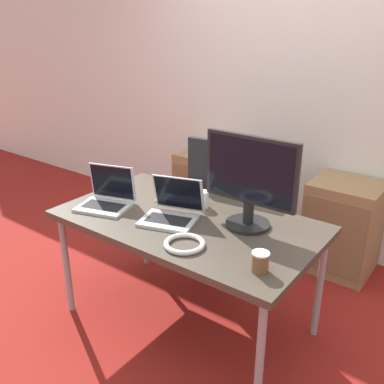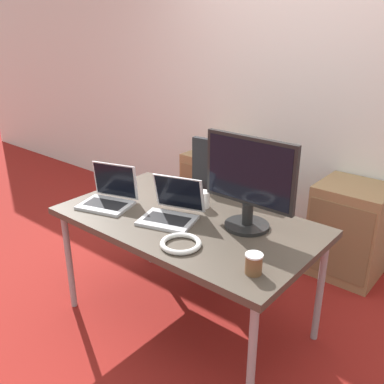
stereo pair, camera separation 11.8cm
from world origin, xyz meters
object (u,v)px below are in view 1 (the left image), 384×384
office_chair (228,222)px  coffee_cup_white (202,199)px  laptop_left (172,211)px  coffee_cup_brown (260,262)px  laptop_right (107,198)px  cabinet_right (342,227)px  cable_coil (184,244)px  monitor (250,181)px  cabinet_left (209,191)px

office_chair → coffee_cup_white: size_ratio=10.25×
laptop_left → coffee_cup_brown: size_ratio=3.73×
office_chair → laptop_right: (-0.35, -0.84, 0.39)m
office_chair → cabinet_right: bearing=35.7°
laptop_right → cable_coil: (0.68, -0.11, -0.04)m
laptop_left → coffee_cup_white: size_ratio=3.54×
laptop_right → monitor: monitor is taller
laptop_right → coffee_cup_brown: 1.09m
cabinet_left → coffee_cup_brown: coffee_cup_brown is taller
monitor → cable_coil: bearing=-109.9°
monitor → coffee_cup_white: 0.41m
office_chair → cable_coil: (0.33, -0.95, 0.35)m
monitor → cable_coil: (-0.14, -0.39, -0.25)m
office_chair → coffee_cup_white: bearing=-76.6°
office_chair → monitor: size_ratio=1.96×
cabinet_right → coffee_cup_white: size_ratio=6.84×
laptop_left → cable_coil: bearing=-39.5°
laptop_right → cable_coil: bearing=-9.4°
cabinet_right → monitor: (-0.22, -1.06, 0.63)m
laptop_left → monitor: 0.48m
laptop_left → laptop_right: laptop_right is taller
cabinet_right → cable_coil: bearing=-104.0°
cabinet_right → laptop_left: size_ratio=1.93×
cable_coil → monitor: bearing=70.1°
laptop_left → cabinet_right: bearing=64.0°
cabinet_left → coffee_cup_white: size_ratio=6.84×
cabinet_left → laptop_right: (0.16, -1.33, 0.42)m
cabinet_left → cable_coil: bearing=-59.8°
laptop_left → laptop_right: 0.44m
monitor → office_chair: bearing=129.6°
office_chair → monitor: bearing=-50.4°
monitor → coffee_cup_brown: 0.50m
laptop_right → coffee_cup_brown: laptop_right is taller
laptop_left → coffee_cup_brown: laptop_left is taller
coffee_cup_brown → cable_coil: (-0.41, -0.02, -0.04)m
monitor → coffee_cup_brown: size_ratio=5.52×
cable_coil → cabinet_left: bearing=120.2°
coffee_cup_brown → laptop_right: bearing=175.2°
office_chair → coffee_cup_white: office_chair is taller
cabinet_left → monitor: (0.98, -1.06, 0.63)m
cabinet_right → coffee_cup_white: (-0.57, -1.00, 0.42)m
monitor → coffee_cup_brown: bearing=-53.5°
cabinet_left → coffee_cup_brown: size_ratio=7.21×
laptop_left → laptop_right: size_ratio=1.01×
laptop_left → coffee_cup_brown: 0.68m
laptop_left → laptop_right: bearing=-168.2°
monitor → cabinet_left: bearing=132.9°
office_chair → laptop_left: size_ratio=2.90×
office_chair → cabinet_left: size_ratio=1.50×
cabinet_left → laptop_right: laptop_right is taller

